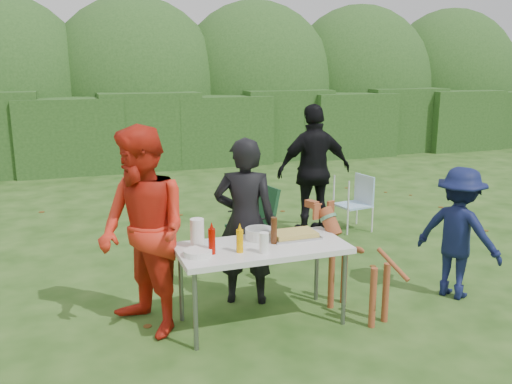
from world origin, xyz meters
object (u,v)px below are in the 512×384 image
object	(u,v)px
child	(458,233)
ketchup_bottle	(212,241)
folding_table	(262,251)
dog	(359,266)
paper_towel_roll	(197,233)
lawn_chair	(353,203)
person_cook	(245,222)
person_red_jacket	(143,232)
person_black_puffy	(314,171)
beer_bottle	(274,230)
camping_chair	(251,223)
mustard_bottle	(240,241)

from	to	relation	value
child	ketchup_bottle	size ratio (longest dim) A/B	6.03
folding_table	ketchup_bottle	bearing A→B (deg)	-172.06
dog	paper_towel_roll	xyz separation A→B (m)	(-1.45, 0.27, 0.39)
lawn_chair	ketchup_bottle	bearing A→B (deg)	32.09
person_cook	child	distance (m)	2.14
child	paper_towel_roll	xyz separation A→B (m)	(-2.61, 0.22, 0.21)
person_red_jacket	child	world-z (taller)	person_red_jacket
ketchup_bottle	paper_towel_roll	size ratio (longest dim) A/B	0.85
person_cook	ketchup_bottle	xyz separation A→B (m)	(-0.48, -0.56, 0.03)
person_black_puffy	beer_bottle	distance (m)	2.66
person_cook	paper_towel_roll	distance (m)	0.67
folding_table	dog	distance (m)	0.93
person_cook	folding_table	bearing A→B (deg)	111.14
folding_table	person_red_jacket	distance (m)	1.05
person_black_puffy	lawn_chair	size ratio (longest dim) A/B	2.30
folding_table	ketchup_bottle	distance (m)	0.51
dog	paper_towel_roll	world-z (taller)	paper_towel_roll
ketchup_bottle	camping_chair	bearing A→B (deg)	61.11
lawn_chair	mustard_bottle	bearing A→B (deg)	35.18
child	camping_chair	bearing A→B (deg)	14.42
ketchup_bottle	mustard_bottle	bearing A→B (deg)	-10.03
person_red_jacket	dog	distance (m)	1.98
person_black_puffy	ketchup_bottle	size ratio (longest dim) A/B	8.17
lawn_chair	person_black_puffy	bearing A→B (deg)	-6.47
person_red_jacket	paper_towel_roll	world-z (taller)	person_red_jacket
person_cook	child	size ratio (longest dim) A/B	1.24
ketchup_bottle	child	bearing A→B (deg)	-0.57
person_cook	dog	distance (m)	1.15
ketchup_bottle	beer_bottle	world-z (taller)	beer_bottle
folding_table	mustard_bottle	size ratio (longest dim) A/B	7.50
folding_table	paper_towel_roll	world-z (taller)	paper_towel_roll
person_red_jacket	ketchup_bottle	bearing A→B (deg)	38.60
folding_table	lawn_chair	bearing A→B (deg)	45.71
person_red_jacket	person_black_puffy	distance (m)	3.29
folding_table	beer_bottle	size ratio (longest dim) A/B	6.25
camping_chair	dog	bearing A→B (deg)	92.26
mustard_bottle	ketchup_bottle	bearing A→B (deg)	169.97
person_red_jacket	ketchup_bottle	world-z (taller)	person_red_jacket
person_cook	ketchup_bottle	size ratio (longest dim) A/B	7.45
person_cook	mustard_bottle	distance (m)	0.65
person_cook	dog	xyz separation A→B (m)	(0.89, -0.64, -0.33)
lawn_chair	paper_towel_roll	distance (m)	3.53
folding_table	person_cook	distance (m)	0.51
person_red_jacket	beer_bottle	size ratio (longest dim) A/B	7.57
person_black_puffy	lawn_chair	distance (m)	0.81
mustard_bottle	person_black_puffy	bearing A→B (deg)	52.22
person_red_jacket	camping_chair	bearing A→B (deg)	109.60
lawn_chair	beer_bottle	bearing A→B (deg)	38.20
person_red_jacket	dog	size ratio (longest dim) A/B	1.78
paper_towel_roll	camping_chair	bearing A→B (deg)	55.97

